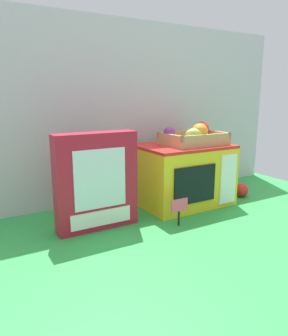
{
  "coord_description": "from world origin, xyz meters",
  "views": [
    {
      "loc": [
        -0.7,
        -1.05,
        0.46
      ],
      "look_at": [
        -0.08,
        -0.0,
        0.19
      ],
      "focal_mm": 34.51,
      "sensor_mm": 36.0,
      "label": 1
    }
  ],
  "objects": [
    {
      "name": "loose_toy_apple",
      "position": [
        0.42,
        -0.03,
        0.03
      ],
      "size": [
        0.06,
        0.06,
        0.06
      ],
      "primitive_type": "sphere",
      "color": "red",
      "rests_on": "ground"
    },
    {
      "name": "food_groups_crate",
      "position": [
        0.17,
        0.01,
        0.29
      ],
      "size": [
        0.26,
        0.18,
        0.09
      ],
      "color": "tan",
      "rests_on": "toy_microwave"
    },
    {
      "name": "ground_plane",
      "position": [
        0.0,
        0.0,
        0.0
      ],
      "size": [
        1.7,
        1.7,
        0.0
      ],
      "primitive_type": "plane",
      "color": "green",
      "rests_on": "ground"
    },
    {
      "name": "display_back_panel",
      "position": [
        0.0,
        0.24,
        0.39
      ],
      "size": [
        1.61,
        0.03,
        0.78
      ],
      "primitive_type": "cube",
      "color": "#B7BABF",
      "rests_on": "ground"
    },
    {
      "name": "price_sign",
      "position": [
        -0.03,
        -0.17,
        0.07
      ],
      "size": [
        0.07,
        0.01,
        0.1
      ],
      "color": "black",
      "rests_on": "ground"
    },
    {
      "name": "toy_microwave",
      "position": [
        0.13,
        0.03,
        0.13
      ],
      "size": [
        0.38,
        0.29,
        0.26
      ],
      "color": "yellow",
      "rests_on": "ground"
    },
    {
      "name": "cookie_set_box",
      "position": [
        -0.3,
        -0.04,
        0.17
      ],
      "size": [
        0.29,
        0.07,
        0.34
      ],
      "color": "#B2192D",
      "rests_on": "ground"
    }
  ]
}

